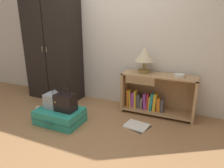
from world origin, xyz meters
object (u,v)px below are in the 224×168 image
at_px(bowl, 180,75).
at_px(train_case, 56,101).
at_px(suitcase_large, 60,116).
at_px(bottle, 38,112).
at_px(handbag, 65,102).
at_px(open_book_on_floor, 136,126).
at_px(wardrobe, 53,48).
at_px(bookshelf, 155,95).
at_px(table_lamp, 144,55).

height_order(bowl, train_case, bowl).
bearing_deg(suitcase_large, bottle, -178.75).
distance_m(bowl, bottle, 2.27).
bearing_deg(handbag, bowl, 31.36).
bearing_deg(open_book_on_floor, handbag, -160.70).
bearing_deg(open_book_on_floor, bottle, -166.35).
xyz_separation_m(bowl, suitcase_large, (-1.57, -0.90, -0.58)).
height_order(wardrobe, handbag, wardrobe).
bearing_deg(train_case, bookshelf, 34.42).
bearing_deg(bookshelf, bowl, -2.29).
height_order(wardrobe, table_lamp, wardrobe).
distance_m(bookshelf, handbag, 1.43).
distance_m(bookshelf, bowl, 0.51).
height_order(wardrobe, bowl, wardrobe).
xyz_separation_m(table_lamp, train_case, (-1.09, -0.90, -0.62)).
bearing_deg(handbag, bookshelf, 39.26).
xyz_separation_m(table_lamp, suitcase_large, (-1.01, -0.93, -0.84)).
bearing_deg(suitcase_large, table_lamp, 42.64).
height_order(table_lamp, suitcase_large, table_lamp).
distance_m(bookshelf, table_lamp, 0.66).
bearing_deg(handbag, bottle, -177.57).
xyz_separation_m(suitcase_large, handbag, (0.11, 0.01, 0.24)).
bearing_deg(bottle, bowl, 24.68).
height_order(bottle, open_book_on_floor, bottle).
relative_size(table_lamp, open_book_on_floor, 0.98).
xyz_separation_m(wardrobe, handbag, (0.88, -0.86, -0.64)).
relative_size(table_lamp, bowl, 2.57).
bearing_deg(open_book_on_floor, bowl, 48.75).
relative_size(suitcase_large, handbag, 1.90).
xyz_separation_m(suitcase_large, bottle, (-0.42, -0.01, -0.02)).
bearing_deg(suitcase_large, bowl, 29.90).
bearing_deg(bottle, train_case, 6.44).
height_order(suitcase_large, open_book_on_floor, suitcase_large).
relative_size(table_lamp, suitcase_large, 0.60).
bearing_deg(train_case, suitcase_large, -19.66).
xyz_separation_m(handbag, bottle, (-0.53, -0.02, -0.26)).
bearing_deg(bookshelf, open_book_on_floor, -102.58).
relative_size(wardrobe, table_lamp, 4.83).
bearing_deg(suitcase_large, handbag, 6.83).
distance_m(wardrobe, bottle, 1.31).
distance_m(handbag, open_book_on_floor, 1.09).
height_order(handbag, bottle, handbag).
distance_m(table_lamp, bottle, 1.91).
distance_m(table_lamp, suitcase_large, 1.61).
bearing_deg(open_book_on_floor, bookshelf, 77.42).
xyz_separation_m(train_case, bottle, (-0.34, -0.04, -0.24)).
distance_m(wardrobe, table_lamp, 1.78).
bearing_deg(table_lamp, bowl, -2.68).
xyz_separation_m(table_lamp, bowl, (0.56, -0.03, -0.26)).
relative_size(table_lamp, handbag, 1.15).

